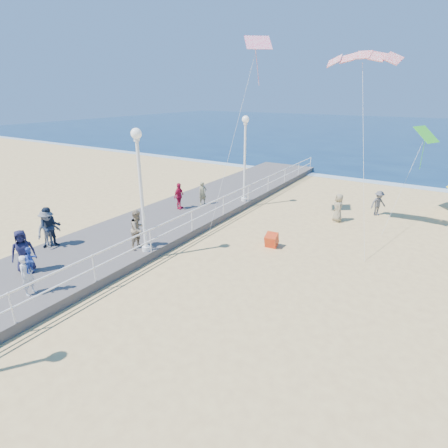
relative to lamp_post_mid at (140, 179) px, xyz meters
The scene contains 21 objects.
ground 6.48m from the lamp_post_mid, ahead, with size 160.00×160.00×0.00m, color #E8C579.
ocean 65.32m from the lamp_post_mid, 85.29° to the left, with size 160.00×90.00×0.05m, color #0C2648.
surf_line 21.50m from the lamp_post_mid, 75.37° to the left, with size 160.00×1.20×0.04m, color white.
boardwalk 4.07m from the lamp_post_mid, behind, with size 5.00×44.00×0.40m, color #625D59.
railing 2.43m from the lamp_post_mid, ahead, with size 0.05×42.00×0.55m.
lamp_post_mid is the anchor object (origin of this frame).
lamp_post_far 9.00m from the lamp_post_mid, 90.00° to the left, with size 0.44×0.44×5.32m.
woman_holding_toddler 5.48m from the lamp_post_mid, 100.69° to the right, with size 0.54×0.35×1.47m, color silver.
toddler_held 5.07m from the lamp_post_mid, 99.23° to the right, with size 0.45×0.35×0.92m, color blue.
spectator_1 2.42m from the lamp_post_mid, 167.57° to the left, with size 0.87×0.68×1.78m, color gray.
spectator_2 5.09m from the lamp_post_mid, 153.96° to the right, with size 1.13×0.65×1.75m, color slate.
spectator_3 6.51m from the lamp_post_mid, 114.66° to the left, with size 0.94×0.39×1.60m, color #B8173E.
spectator_4 5.27m from the lamp_post_mid, 123.01° to the right, with size 0.86×0.56×1.76m, color #1A1A39.
spectator_6 7.60m from the lamp_post_mid, 104.56° to the left, with size 0.53×0.35×1.44m, color #827E5A.
spectator_7 4.97m from the lamp_post_mid, 154.35° to the right, with size 0.91×0.71×1.87m, color #172234.
beach_walker_a 14.38m from the lamp_post_mid, 56.88° to the left, with size 0.98×0.57×1.52m, color #4F5054.
beach_walker_c 11.50m from the lamp_post_mid, 57.87° to the left, with size 0.80×0.52×1.64m, color gray.
box_kite 6.80m from the lamp_post_mid, 44.42° to the left, with size 0.55×0.55×0.60m, color red.
kite_parafoil 11.33m from the lamp_post_mid, 49.70° to the left, with size 3.28×0.90×0.30m, color red, non-canonical shape.
kite_diamond_green 16.59m from the lamp_post_mid, 55.36° to the left, with size 1.34×1.34×0.02m, color green.
kite_diamond_redwhite 9.20m from the lamp_post_mid, 76.64° to the left, with size 1.27×1.27×0.02m, color #D51950.
Camera 1 is at (5.11, -10.17, 7.04)m, focal length 28.00 mm.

